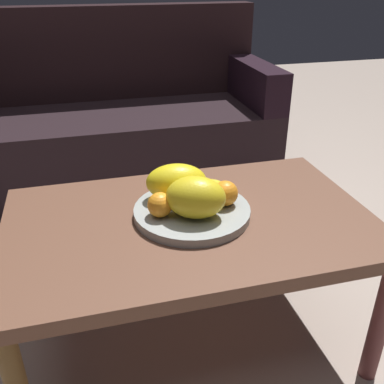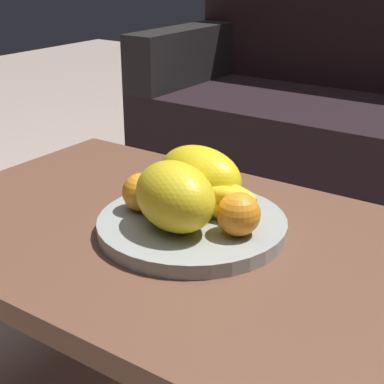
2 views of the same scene
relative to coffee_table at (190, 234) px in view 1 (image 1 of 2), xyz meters
The scene contains 9 objects.
ground_plane 0.40m from the coffee_table, ahead, with size 8.00×8.00×0.00m, color #A39184.
coffee_table is the anchor object (origin of this frame).
couch 1.33m from the coffee_table, 93.94° to the left, with size 1.70×0.70×0.90m.
fruit_bowl 0.07m from the coffee_table, 58.31° to the left, with size 0.33×0.33×0.03m, color #989D9A.
melon_large_front 0.14m from the coffee_table, 77.74° to the right, with size 0.16×0.12×0.12m, color yellow.
melon_smaller_beside 0.15m from the coffee_table, 103.64° to the left, with size 0.17×0.11×0.11m, color yellow.
orange_front 0.15m from the coffee_table, ahead, with size 0.07×0.07×0.07m, color orange.
orange_left 0.14m from the coffee_table, behind, with size 0.07×0.07×0.07m, color orange.
banana_bunch 0.12m from the coffee_table, 55.54° to the left, with size 0.16×0.15×0.06m.
Camera 1 is at (-0.26, -1.01, 1.09)m, focal length 40.48 mm.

